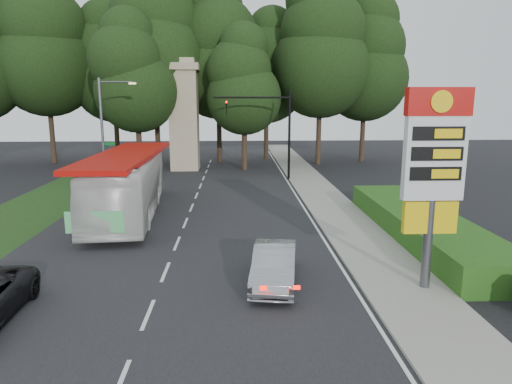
{
  "coord_description": "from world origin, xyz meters",
  "views": [
    {
      "loc": [
        2.73,
        -12.52,
        6.47
      ],
      "look_at": [
        3.65,
        8.4,
        2.2
      ],
      "focal_mm": 32.0,
      "sensor_mm": 36.0,
      "label": 1
    }
  ],
  "objects_px": {
    "transit_bus": "(128,184)",
    "sedan_silver": "(274,265)",
    "gas_station_pylon": "(434,162)",
    "streetlight_signs": "(105,127)",
    "traffic_signal_mast": "(273,122)",
    "monument": "(184,114)"
  },
  "relations": [
    {
      "from": "gas_station_pylon",
      "to": "transit_bus",
      "type": "xyz_separation_m",
      "value": [
        -12.58,
        10.95,
        -2.68
      ]
    },
    {
      "from": "monument",
      "to": "gas_station_pylon",
      "type": "bearing_deg",
      "value": -68.2
    },
    {
      "from": "transit_bus",
      "to": "sedan_silver",
      "type": "xyz_separation_m",
      "value": [
        7.43,
        -10.18,
        -1.07
      ]
    },
    {
      "from": "gas_station_pylon",
      "to": "traffic_signal_mast",
      "type": "distance_m",
      "value": 22.29
    },
    {
      "from": "gas_station_pylon",
      "to": "monument",
      "type": "distance_m",
      "value": 30.17
    },
    {
      "from": "gas_station_pylon",
      "to": "monument",
      "type": "xyz_separation_m",
      "value": [
        -11.2,
        28.01,
        0.66
      ]
    },
    {
      "from": "gas_station_pylon",
      "to": "streetlight_signs",
      "type": "distance_m",
      "value": 25.74
    },
    {
      "from": "gas_station_pylon",
      "to": "transit_bus",
      "type": "distance_m",
      "value": 16.89
    },
    {
      "from": "streetlight_signs",
      "to": "sedan_silver",
      "type": "bearing_deg",
      "value": -60.17
    },
    {
      "from": "traffic_signal_mast",
      "to": "transit_bus",
      "type": "height_order",
      "value": "traffic_signal_mast"
    },
    {
      "from": "gas_station_pylon",
      "to": "streetlight_signs",
      "type": "height_order",
      "value": "streetlight_signs"
    },
    {
      "from": "gas_station_pylon",
      "to": "streetlight_signs",
      "type": "xyz_separation_m",
      "value": [
        -16.19,
        20.01,
        -0.01
      ]
    },
    {
      "from": "monument",
      "to": "transit_bus",
      "type": "bearing_deg",
      "value": -94.64
    },
    {
      "from": "transit_bus",
      "to": "sedan_silver",
      "type": "relative_size",
      "value": 3.01
    },
    {
      "from": "traffic_signal_mast",
      "to": "streetlight_signs",
      "type": "distance_m",
      "value": 12.83
    },
    {
      "from": "gas_station_pylon",
      "to": "monument",
      "type": "height_order",
      "value": "monument"
    },
    {
      "from": "streetlight_signs",
      "to": "transit_bus",
      "type": "distance_m",
      "value": 10.12
    },
    {
      "from": "streetlight_signs",
      "to": "monument",
      "type": "height_order",
      "value": "monument"
    },
    {
      "from": "gas_station_pylon",
      "to": "sedan_silver",
      "type": "bearing_deg",
      "value": 171.51
    },
    {
      "from": "traffic_signal_mast",
      "to": "gas_station_pylon",
      "type": "bearing_deg",
      "value": -80.91
    },
    {
      "from": "streetlight_signs",
      "to": "sedan_silver",
      "type": "height_order",
      "value": "streetlight_signs"
    },
    {
      "from": "sedan_silver",
      "to": "gas_station_pylon",
      "type": "bearing_deg",
      "value": -0.68
    }
  ]
}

